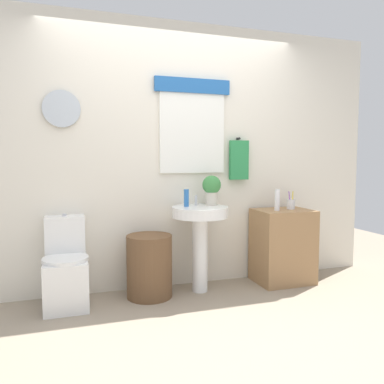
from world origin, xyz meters
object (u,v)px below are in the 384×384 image
object	(u,v)px
laundry_hamper	(149,266)
wooden_cabinet	(283,246)
toilet	(66,271)
soap_bottle	(186,198)
pedestal_sink	(200,227)
toothbrush_cup	(291,204)
lotion_bottle	(277,200)
potted_plant	(212,188)

from	to	relation	value
laundry_hamper	wooden_cabinet	world-z (taller)	wooden_cabinet
toilet	laundry_hamper	world-z (taller)	toilet
wooden_cabinet	soap_bottle	bearing A→B (deg)	177.21
pedestal_sink	toothbrush_cup	bearing A→B (deg)	1.13
soap_bottle	pedestal_sink	bearing A→B (deg)	-22.62
toilet	soap_bottle	bearing A→B (deg)	0.85
lotion_bottle	toothbrush_cup	xyz separation A→B (m)	(0.20, 0.06, -0.06)
pedestal_sink	potted_plant	distance (m)	0.40
soap_bottle	potted_plant	size ratio (longest dim) A/B	0.56
toilet	pedestal_sink	xyz separation A→B (m)	(1.22, -0.03, 0.32)
laundry_hamper	wooden_cabinet	bearing A→B (deg)	0.00
laundry_hamper	soap_bottle	bearing A→B (deg)	7.64
soap_bottle	laundry_hamper	bearing A→B (deg)	-172.36
laundry_hamper	toothbrush_cup	bearing A→B (deg)	0.76
potted_plant	wooden_cabinet	bearing A→B (deg)	-4.49
potted_plant	toilet	bearing A→B (deg)	-178.89
toilet	potted_plant	world-z (taller)	potted_plant
lotion_bottle	toothbrush_cup	world-z (taller)	lotion_bottle
toilet	lotion_bottle	xyz separation A→B (m)	(2.03, -0.07, 0.56)
toilet	pedestal_sink	size ratio (longest dim) A/B	0.95
laundry_hamper	lotion_bottle	xyz separation A→B (m)	(1.30, -0.04, 0.57)
soap_bottle	toothbrush_cup	world-z (taller)	soap_bottle
pedestal_sink	toothbrush_cup	xyz separation A→B (m)	(1.00, 0.02, 0.18)
pedestal_sink	wooden_cabinet	size ratio (longest dim) A/B	1.09
potted_plant	lotion_bottle	bearing A→B (deg)	-8.54
pedestal_sink	potted_plant	world-z (taller)	potted_plant
laundry_hamper	soap_bottle	world-z (taller)	soap_bottle
wooden_cabinet	lotion_bottle	xyz separation A→B (m)	(-0.10, -0.04, 0.48)
wooden_cabinet	pedestal_sink	bearing A→B (deg)	180.00
toilet	potted_plant	bearing A→B (deg)	1.11
soap_bottle	potted_plant	distance (m)	0.28
soap_bottle	lotion_bottle	distance (m)	0.93
toilet	toothbrush_cup	world-z (taller)	toothbrush_cup
wooden_cabinet	toilet	bearing A→B (deg)	179.09
laundry_hamper	lotion_bottle	world-z (taller)	lotion_bottle
toilet	soap_bottle	xyz separation A→B (m)	(1.10, 0.02, 0.60)
toilet	toothbrush_cup	size ratio (longest dim) A/B	4.22
lotion_bottle	pedestal_sink	bearing A→B (deg)	177.16
lotion_bottle	potted_plant	bearing A→B (deg)	171.46
pedestal_sink	wooden_cabinet	world-z (taller)	pedestal_sink
pedestal_sink	soap_bottle	size ratio (longest dim) A/B	4.98
wooden_cabinet	toothbrush_cup	size ratio (longest dim) A/B	4.07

